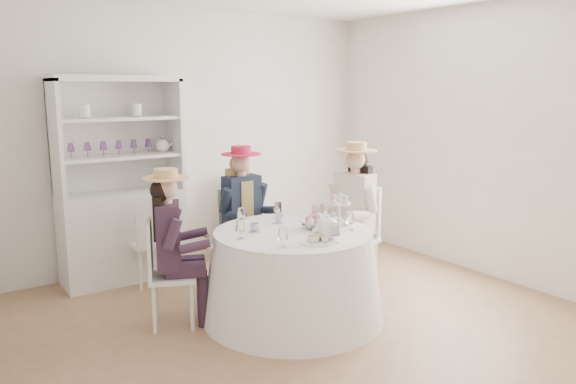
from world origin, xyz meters
TOP-DOWN VIEW (x-y plane):
  - ground at (0.00, 0.00)m, footprint 4.50×4.50m
  - wall_back at (0.00, 2.00)m, footprint 4.50×0.00m
  - wall_front at (0.00, -2.00)m, footprint 4.50×0.00m
  - wall_right at (2.25, 0.00)m, footprint 0.00×4.50m
  - tea_table at (-0.01, 0.01)m, footprint 1.49×1.49m
  - hutch at (-0.84, 1.76)m, footprint 1.36×0.89m
  - side_table at (0.49, 1.75)m, footprint 0.49×0.49m
  - hatbox at (0.49, 1.75)m, footprint 0.32×0.32m
  - guest_left at (-0.89, 0.44)m, footprint 0.54×0.49m
  - guest_mid at (0.08, 0.98)m, footprint 0.49×0.51m
  - guest_right at (0.91, 0.32)m, footprint 0.55×0.52m
  - spare_chair at (-0.69, 1.40)m, footprint 0.38×0.38m
  - teacup_a at (-0.28, 0.16)m, footprint 0.10×0.10m
  - teacup_b at (0.04, 0.29)m, footprint 0.08×0.08m
  - teacup_c at (0.28, 0.08)m, footprint 0.11×0.11m
  - flower_bowl at (0.19, -0.04)m, footprint 0.29×0.29m
  - flower_arrangement at (0.16, -0.07)m, footprint 0.17×0.17m
  - table_teapot at (0.06, -0.35)m, footprint 0.27×0.19m
  - sandwich_plate at (-0.05, -0.37)m, footprint 0.28×0.28m
  - cupcake_stand at (0.45, -0.01)m, footprint 0.27×0.27m
  - stemware_set at (-0.01, 0.01)m, footprint 0.98×0.99m

SIDE VIEW (x-z plane):
  - ground at x=0.00m, z-range 0.00..0.00m
  - side_table at x=0.49m, z-range 0.00..0.65m
  - tea_table at x=-0.01m, z-range 0.00..0.74m
  - spare_chair at x=-0.69m, z-range 0.03..0.90m
  - hutch at x=-0.84m, z-range -0.29..1.71m
  - guest_left at x=-0.89m, z-range 0.08..1.36m
  - sandwich_plate at x=-0.05m, z-range 0.73..0.79m
  - guest_mid at x=0.08m, z-range 0.09..1.43m
  - flower_bowl at x=0.19m, z-range 0.74..0.80m
  - teacup_a at x=-0.28m, z-range 0.74..0.80m
  - teacup_b at x=0.04m, z-range 0.74..0.81m
  - teacup_c at x=0.28m, z-range 0.74..0.81m
  - guest_right at x=0.91m, z-range 0.09..1.48m
  - hatbox at x=0.49m, z-range 0.65..0.91m
  - stemware_set at x=-0.01m, z-range 0.74..0.89m
  - flower_arrangement at x=0.16m, z-range 0.79..0.85m
  - table_teapot at x=0.06m, z-range 0.73..0.93m
  - cupcake_stand at x=0.45m, z-range 0.71..0.96m
  - wall_back at x=0.00m, z-range -0.90..3.60m
  - wall_front at x=0.00m, z-range -0.90..3.60m
  - wall_right at x=2.25m, z-range -0.90..3.60m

